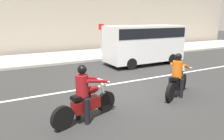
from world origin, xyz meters
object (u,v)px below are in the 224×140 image
object	(u,v)px
motorcycle_with_rider_crimson	(86,98)
parked_van_white	(144,42)
street_sign_post	(101,35)
motorcycle_with_rider_orange_stripe	(177,78)

from	to	relation	value
motorcycle_with_rider_crimson	parked_van_white	xyz separation A→B (m)	(5.87, 5.33, 0.70)
motorcycle_with_rider_crimson	street_sign_post	bearing A→B (deg)	62.49
motorcycle_with_rider_orange_stripe	motorcycle_with_rider_crimson	bearing A→B (deg)	-175.77
motorcycle_with_rider_orange_stripe	motorcycle_with_rider_crimson	size ratio (longest dim) A/B	0.91
parked_van_white	street_sign_post	xyz separation A→B (m)	(-0.51, 4.96, 0.14)
street_sign_post	motorcycle_with_rider_orange_stripe	bearing A→B (deg)	-99.71
motorcycle_with_rider_orange_stripe	parked_van_white	world-z (taller)	parked_van_white
motorcycle_with_rider_orange_stripe	street_sign_post	distance (m)	10.20
motorcycle_with_rider_orange_stripe	street_sign_post	size ratio (longest dim) A/B	0.87
motorcycle_with_rider_orange_stripe	parked_van_white	size ratio (longest dim) A/B	0.40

